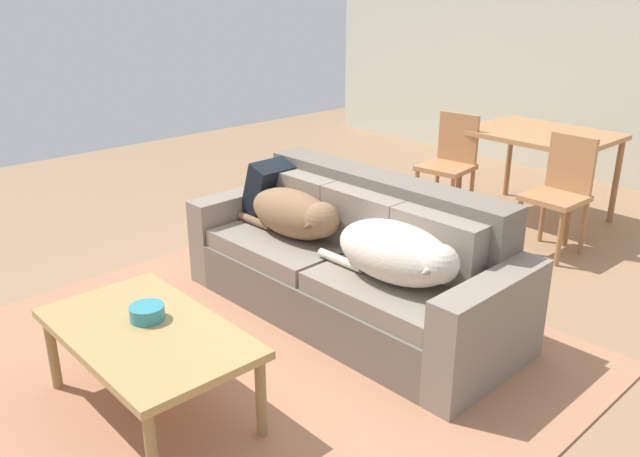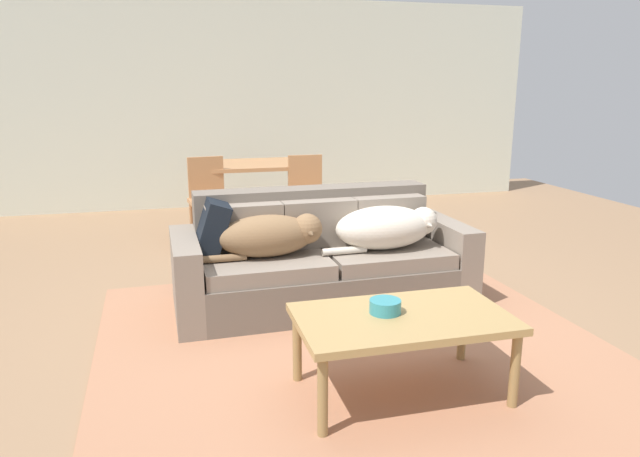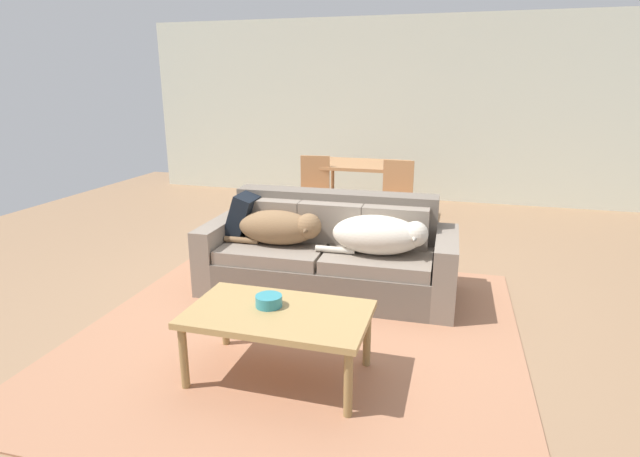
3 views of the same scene
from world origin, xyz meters
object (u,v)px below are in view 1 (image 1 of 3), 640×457
Objects in this scene: coffee_table at (147,338)px; dining_chair_near_right at (560,189)px; dog_on_right_cushion at (398,253)px; dining_chair_near_left at (450,160)px; dog_on_left_cushion at (296,214)px; bowl_on_coffee_table at (147,313)px; dining_table at (541,141)px; couch at (354,264)px; throw_pillow_by_left_arm at (275,189)px.

dining_chair_near_right is at bearing 85.20° from coffee_table.
dining_chair_near_left is at bearing 118.61° from dog_on_right_cushion.
dog_on_left_cushion is at bearing 177.97° from dog_on_right_cushion.
coffee_table is at bearing -108.79° from dog_on_right_cushion.
dining_table is at bearing 92.36° from bowl_on_coffee_table.
couch is 0.48m from dog_on_left_cushion.
dining_chair_near_left is at bearing 109.00° from couch.
dog_on_right_cushion is at bearing -75.91° from dining_table.
dining_chair_near_right reaches higher than throw_pillow_by_left_arm.
couch is at bearing -77.25° from dining_chair_near_left.
bowl_on_coffee_table is (-0.48, -1.23, -0.10)m from dog_on_right_cushion.
bowl_on_coffee_table is at bearing -95.26° from dining_chair_near_right.
throw_pillow_by_left_arm is at bearing 170.94° from dog_on_right_cushion.
dog_on_left_cushion is 0.44m from throw_pillow_by_left_arm.
couch is 0.85m from throw_pillow_by_left_arm.
couch is 5.29× the size of throw_pillow_by_left_arm.
dining_chair_near_right reaches higher than bowl_on_coffee_table.
dog_on_left_cushion is 0.78× the size of coffee_table.
throw_pillow_by_left_arm reaches higher than coffee_table.
couch is 1.38m from bowl_on_coffee_table.
dining_chair_near_left reaches higher than bowl_on_coffee_table.
dining_table is at bearing 83.69° from dog_on_left_cushion.
couch is 2.46× the size of dining_chair_near_right.
dining_table is 1.26× the size of dining_chair_near_left.
couch is 1.93× the size of dining_table.
dining_table is 0.77m from dining_chair_near_right.
dining_chair_near_right is (-0.13, 1.97, -0.09)m from dog_on_right_cushion.
bowl_on_coffee_table is (0.37, -1.24, -0.09)m from dog_on_left_cushion.
dog_on_right_cushion is 0.82× the size of coffee_table.
dining_chair_near_right reaches higher than couch.
dining_table reaches higher than coffee_table.
bowl_on_coffee_table is at bearing -92.12° from couch.
bowl_on_coffee_table is at bearing -112.69° from dog_on_right_cushion.
coffee_table is at bearing -33.19° from bowl_on_coffee_table.
bowl_on_coffee_table is at bearing 146.81° from coffee_table.
couch is 0.55m from dog_on_right_cushion.
dog_on_right_cushion is at bearing -85.30° from dining_chair_near_right.
dog_on_left_cushion is at bearing -109.21° from dining_chair_near_right.
dog_on_right_cushion is 1.98m from dining_chair_near_right.
dining_table is at bearing 133.49° from dining_chair_near_right.
dining_chair_near_left is (-1.15, 1.98, -0.08)m from dog_on_right_cushion.
dog_on_left_cushion is 1.37m from coffee_table.
dining_chair_near_left reaches higher than coffee_table.
couch is at bearing -85.86° from dining_table.
dining_table is (0.22, 2.51, 0.10)m from dog_on_left_cushion.
throw_pillow_by_left_arm is 1.82m from dining_chair_near_left.
couch is 1.87m from dining_chair_near_right.
dog_on_right_cushion is 2.60m from dining_table.
throw_pillow_by_left_arm reaches higher than dog_on_right_cushion.
dining_table is at bearing 102.70° from dog_on_right_cushion.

